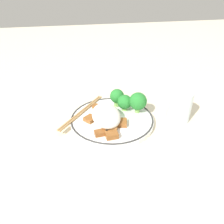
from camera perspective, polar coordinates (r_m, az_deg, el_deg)
ground_plane at (r=0.63m, az=-0.00°, el=-2.69°), size 3.00×3.00×0.00m
plate at (r=0.63m, az=-0.00°, el=-1.99°), size 0.24×0.24×0.02m
rice_mound at (r=0.60m, az=-1.54°, el=-0.85°), size 0.12×0.08×0.04m
broccoli_back_left at (r=0.63m, az=6.80°, el=2.77°), size 0.05×0.05×0.06m
broccoli_back_center at (r=0.65m, az=3.32°, el=2.58°), size 0.04×0.04×0.05m
broccoli_back_right at (r=0.67m, az=1.32°, el=4.08°), size 0.04×0.04×0.06m
meat_near_front at (r=0.56m, az=-3.10°, el=-5.47°), size 0.02×0.03×0.01m
meat_near_left at (r=0.67m, az=-3.80°, el=1.42°), size 0.03×0.03×0.01m
meat_near_right at (r=0.57m, az=0.25°, el=-4.06°), size 0.04×0.03×0.01m
meat_near_back at (r=0.59m, az=2.69°, el=-2.79°), size 0.04×0.03×0.01m
meat_on_rice_edge at (r=0.55m, az=-0.06°, el=-6.05°), size 0.03×0.03×0.01m
meat_mid_left at (r=0.61m, az=-5.68°, el=-1.98°), size 0.04×0.04×0.01m
chopsticks at (r=0.65m, az=-7.87°, el=0.06°), size 0.17×0.14×0.01m
drinking_glass at (r=0.65m, az=17.40°, el=1.53°), size 0.06×0.06×0.09m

